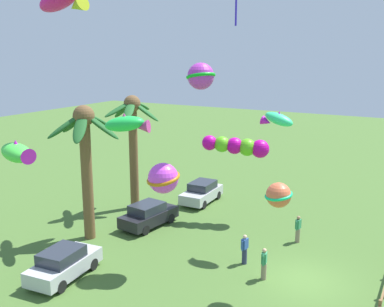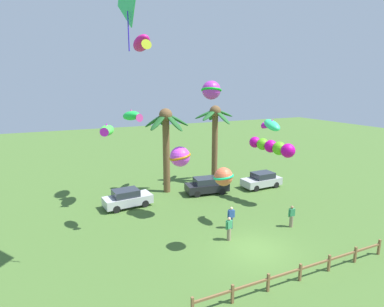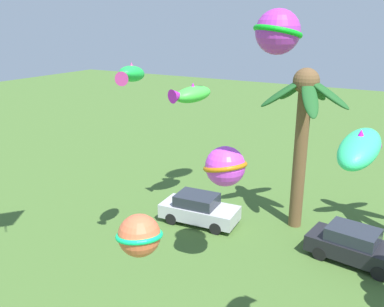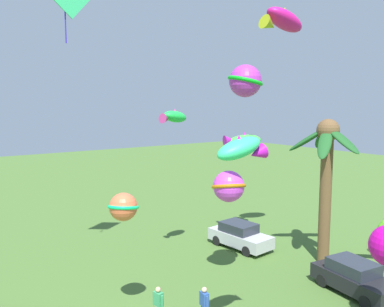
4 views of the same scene
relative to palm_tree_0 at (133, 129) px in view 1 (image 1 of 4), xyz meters
The scene contains 16 objects.
ground_plane 15.00m from the palm_tree_0, 108.35° to the right, with size 120.00×120.00×0.00m, color #476B2D.
palm_tree_0 is the anchor object (origin of this frame).
palm_tree_1 5.57m from the palm_tree_0, behind, with size 4.16×4.03×7.85m.
parked_car_0 11.37m from the palm_tree_0, 163.03° to the right, with size 4.04×2.04×1.51m.
parked_car_1 6.88m from the palm_tree_0, 46.19° to the right, with size 3.94×1.82×1.51m.
parked_car_2 6.06m from the palm_tree_0, 130.07° to the right, with size 4.09×2.19×1.51m.
spectator_0 11.89m from the palm_tree_0, 112.65° to the right, with size 0.54×0.29×1.59m.
spectator_1 12.61m from the palm_tree_0, 90.93° to the right, with size 0.55×0.27×1.59m.
spectator_2 13.50m from the palm_tree_0, 114.56° to the right, with size 0.54×0.29×1.59m.
kite_fish_0 10.86m from the palm_tree_0, 98.47° to the right, with size 0.96×1.93×1.00m.
kite_ball_1 9.79m from the palm_tree_0, 121.01° to the right, with size 2.00×2.00×1.32m.
kite_fish_2 12.91m from the palm_tree_0, 144.17° to the right, with size 1.27×1.99×0.84m.
kite_ball_3 9.49m from the palm_tree_0, 134.69° to the right, with size 2.18×2.18×1.49m.
kite_fish_4 11.17m from the palm_tree_0, behind, with size 1.76×2.65×1.06m.
kite_ball_5 13.92m from the palm_tree_0, 116.90° to the right, with size 1.71×1.71×1.10m.
kite_tube_7 7.26m from the palm_tree_0, 76.95° to the right, with size 2.07×4.15×1.33m.
Camera 1 is at (-19.86, -4.91, 10.71)m, focal length 42.08 mm.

